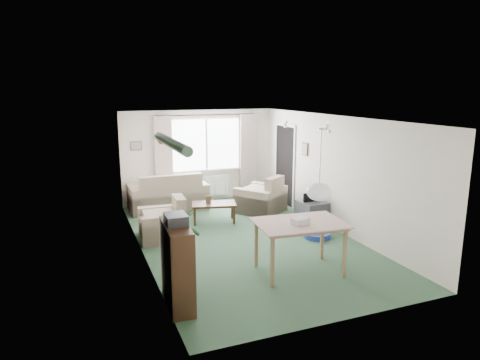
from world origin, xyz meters
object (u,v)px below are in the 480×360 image
object	(u,v)px
pet_bed	(317,235)
armchair_corner	(261,194)
houseplant	(182,248)
coffee_table	(214,213)
tv_cube	(312,213)
sofa	(168,191)
armchair_left	(162,218)
dining_table	(299,248)
bookshelf	(177,265)

from	to	relation	value
pet_bed	armchair_corner	bearing A→B (deg)	98.01
pet_bed	houseplant	bearing A→B (deg)	-158.91
coffee_table	tv_cube	distance (m)	2.16
sofa	armchair_corner	world-z (taller)	sofa
coffee_table	tv_cube	size ratio (longest dim) A/B	1.64
armchair_corner	pet_bed	world-z (taller)	armchair_corner
sofa	coffee_table	world-z (taller)	sofa
sofa	tv_cube	xyz separation A→B (m)	(2.65, -2.41, -0.20)
armchair_left	coffee_table	bearing A→B (deg)	120.66
tv_cube	pet_bed	xyz separation A→B (m)	(-0.32, -0.75, -0.21)
armchair_corner	houseplant	distance (m)	4.27
sofa	armchair_left	xyz separation A→B (m)	(-0.55, -2.07, -0.05)
sofa	armchair_left	size ratio (longest dim) A/B	2.01
dining_table	pet_bed	size ratio (longest dim) A/B	2.45
houseplant	pet_bed	distance (m)	3.30
bookshelf	dining_table	bearing A→B (deg)	12.35
coffee_table	bookshelf	xyz separation A→B (m)	(-1.62, -3.38, 0.36)
sofa	dining_table	world-z (taller)	sofa
armchair_corner	armchair_left	distance (m)	2.78
armchair_corner	dining_table	size ratio (longest dim) A/B	0.77
sofa	armchair_corner	bearing A→B (deg)	151.96
sofa	pet_bed	world-z (taller)	sofa
tv_cube	dining_table	bearing A→B (deg)	-130.01
dining_table	tv_cube	distance (m)	2.51
pet_bed	tv_cube	bearing A→B (deg)	66.94
coffee_table	houseplant	size ratio (longest dim) A/B	0.76
coffee_table	bookshelf	world-z (taller)	bookshelf
coffee_table	pet_bed	size ratio (longest dim) A/B	1.79
coffee_table	dining_table	bearing A→B (deg)	-81.27
houseplant	tv_cube	xyz separation A→B (m)	(3.35, 1.92, -0.37)
sofa	armchair_left	distance (m)	2.14
coffee_table	pet_bed	xyz separation A→B (m)	(1.60, -1.74, -0.16)
armchair_left	houseplant	distance (m)	2.27
armchair_left	dining_table	size ratio (longest dim) A/B	0.71
bookshelf	armchair_left	bearing A→B (deg)	85.76
armchair_corner	tv_cube	distance (m)	1.50
armchair_left	pet_bed	xyz separation A→B (m)	(2.88, -1.09, -0.36)
armchair_left	tv_cube	xyz separation A→B (m)	(3.20, -0.34, -0.15)
sofa	bookshelf	world-z (taller)	bookshelf
sofa	coffee_table	distance (m)	1.61
sofa	bookshelf	xyz separation A→B (m)	(-0.89, -4.80, 0.11)
sofa	dining_table	xyz separation A→B (m)	(1.20, -4.45, -0.06)
tv_cube	bookshelf	bearing A→B (deg)	-150.52
sofa	armchair_left	bearing A→B (deg)	74.24
armchair_corner	dining_table	xyz separation A→B (m)	(-0.84, -3.40, -0.04)
pet_bed	bookshelf	bearing A→B (deg)	-152.95
coffee_table	dining_table	size ratio (longest dim) A/B	0.73
sofa	houseplant	bearing A→B (deg)	79.94
coffee_table	armchair_corner	bearing A→B (deg)	15.76
armchair_left	houseplant	world-z (taller)	houseplant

